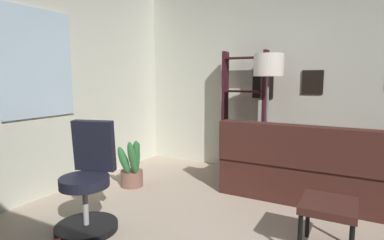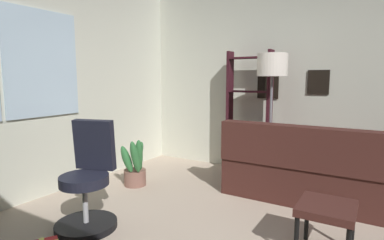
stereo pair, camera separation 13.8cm
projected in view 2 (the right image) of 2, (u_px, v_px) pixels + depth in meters
name	position (u px, v px, depth m)	size (l,w,h in m)	color
wall_back_with_windows	(29.00, 76.00, 3.47)	(4.74, 0.12, 2.81)	beige
wall_right_with_frames	(312.00, 77.00, 4.23)	(0.12, 5.03, 2.81)	beige
couch	(327.00, 172.00, 3.60)	(1.49, 2.04, 0.88)	#41201B
footstool	(326.00, 212.00, 2.40)	(0.45, 0.41, 0.42)	#41201B
office_chair	(88.00, 186.00, 2.90)	(0.57, 0.56, 1.00)	black
bookshelf	(249.00, 121.00, 4.50)	(0.18, 0.64, 1.77)	#35121A
floor_lamp	(272.00, 74.00, 3.88)	(0.37, 0.37, 1.69)	slate
potted_plant	(135.00, 166.00, 4.00)	(0.47, 0.37, 0.65)	brown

